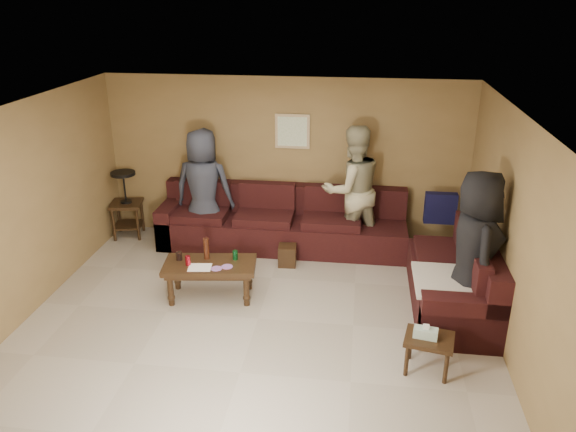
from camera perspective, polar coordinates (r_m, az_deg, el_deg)
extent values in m
plane|color=#ACA291|center=(6.85, -3.06, -10.36)|extent=(5.50, 5.50, 0.00)
cube|color=beige|center=(5.91, -3.54, 10.13)|extent=(5.50, 5.00, 0.10)
cube|color=olive|center=(8.60, -0.21, 5.73)|extent=(5.50, 0.10, 2.50)
cube|color=olive|center=(4.14, -9.86, -14.03)|extent=(5.50, 0.10, 2.50)
cube|color=olive|center=(7.28, -25.08, 0.50)|extent=(0.10, 5.00, 2.50)
cube|color=olive|center=(6.38, 21.78, -1.87)|extent=(0.10, 5.00, 2.50)
cube|color=#331111|center=(8.53, -0.60, -1.74)|extent=(3.70, 0.90, 0.45)
cube|color=#331111|center=(8.66, -0.31, 1.86)|extent=(3.70, 0.24, 0.45)
cube|color=#331111|center=(8.89, -11.72, -0.58)|extent=(0.24, 0.90, 0.63)
cube|color=#331111|center=(7.25, 16.13, -7.23)|extent=(0.90, 2.00, 0.45)
cube|color=#331111|center=(7.11, 19.14, -4.13)|extent=(0.24, 2.00, 0.45)
cube|color=#331111|center=(6.46, 17.24, -10.32)|extent=(0.90, 0.24, 0.63)
cube|color=#111034|center=(8.34, 15.22, 0.78)|extent=(0.45, 0.14, 0.45)
cube|color=beige|center=(6.70, 16.95, -6.44)|extent=(1.00, 0.85, 0.04)
cube|color=#332011|center=(7.14, -7.95, -4.98)|extent=(1.21, 0.71, 0.06)
cube|color=#332011|center=(7.17, -7.92, -5.42)|extent=(1.12, 0.62, 0.05)
cylinder|color=#332011|center=(7.15, -11.83, -7.38)|extent=(0.07, 0.07, 0.42)
cylinder|color=#332011|center=(7.02, -4.25, -7.54)|extent=(0.07, 0.07, 0.42)
cylinder|color=#332011|center=(7.51, -11.20, -5.82)|extent=(0.07, 0.07, 0.42)
cylinder|color=#332011|center=(7.38, -4.00, -5.94)|extent=(0.07, 0.07, 0.42)
cylinder|color=red|center=(7.09, -10.14, -4.48)|extent=(0.07, 0.07, 0.12)
cylinder|color=#147031|center=(7.15, -5.39, -3.98)|extent=(0.07, 0.07, 0.12)
cylinder|color=#33160B|center=(7.18, -8.30, -3.30)|extent=(0.07, 0.07, 0.28)
cylinder|color=black|center=(7.24, -11.01, -4.01)|extent=(0.08, 0.08, 0.11)
cube|color=white|center=(7.03, -8.95, -5.18)|extent=(0.31, 0.25, 0.00)
cylinder|color=#E7518C|center=(6.97, -7.29, -5.32)|extent=(0.14, 0.14, 0.01)
cylinder|color=#E7518C|center=(7.00, -6.21, -5.14)|extent=(0.14, 0.14, 0.01)
cube|color=#332011|center=(9.15, -16.09, 1.19)|extent=(0.55, 0.55, 0.05)
cube|color=#332011|center=(9.28, -15.87, -0.85)|extent=(0.48, 0.48, 0.03)
cylinder|color=#332011|center=(9.12, -17.30, -0.84)|extent=(0.05, 0.05, 0.54)
cylinder|color=#332011|center=(9.04, -15.00, -0.80)|extent=(0.05, 0.05, 0.54)
cylinder|color=#332011|center=(9.46, -16.80, 0.03)|extent=(0.05, 0.05, 0.54)
cylinder|color=#332011|center=(9.38, -14.58, 0.08)|extent=(0.05, 0.05, 0.54)
cylinder|color=black|center=(9.14, -16.12, 1.42)|extent=(0.17, 0.17, 0.03)
cylinder|color=black|center=(9.06, -16.28, 2.82)|extent=(0.03, 0.03, 0.45)
cylinder|color=black|center=(8.99, -16.43, 4.16)|extent=(0.37, 0.37, 0.05)
cube|color=#332011|center=(5.99, 14.17, -12.05)|extent=(0.55, 0.48, 0.04)
cylinder|color=#332011|center=(5.98, 11.96, -14.08)|extent=(0.04, 0.04, 0.38)
cylinder|color=#332011|center=(5.97, 15.76, -14.57)|extent=(0.04, 0.04, 0.38)
cylinder|color=#332011|center=(6.22, 12.32, -12.51)|extent=(0.04, 0.04, 0.38)
cylinder|color=#332011|center=(6.21, 15.95, -12.97)|extent=(0.04, 0.04, 0.38)
cube|color=silver|center=(5.94, 13.80, -11.46)|extent=(0.26, 0.16, 0.10)
cube|color=white|center=(5.90, 13.87, -10.89)|extent=(0.06, 0.04, 0.05)
cube|color=#332011|center=(8.00, -0.07, -4.02)|extent=(0.26, 0.26, 0.30)
cube|color=tan|center=(8.45, 0.45, 8.60)|extent=(0.52, 0.03, 0.52)
cube|color=white|center=(8.43, 0.44, 8.58)|extent=(0.44, 0.01, 0.44)
imported|color=#2C303E|center=(8.48, -8.57, 2.79)|extent=(0.90, 0.60, 1.81)
imported|color=tan|center=(8.22, 6.54, 2.66)|extent=(1.15, 1.05, 1.91)
imported|color=black|center=(6.65, 18.39, -3.39)|extent=(0.70, 0.98, 1.88)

